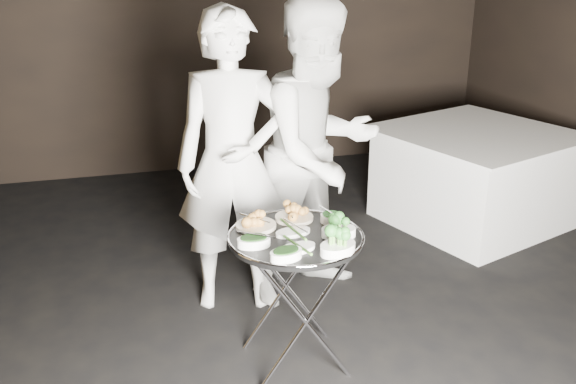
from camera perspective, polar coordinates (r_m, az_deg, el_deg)
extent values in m
cube|color=black|center=(3.71, 0.63, -14.94)|extent=(6.00, 7.00, 0.05)
cube|color=black|center=(6.51, -8.09, 14.91)|extent=(6.00, 0.05, 3.00)
cylinder|color=silver|center=(3.32, 1.60, -11.51)|extent=(0.51, 0.02, 0.75)
cylinder|color=silver|center=(3.32, 1.60, -11.51)|extent=(0.51, 0.02, 0.75)
cylinder|color=silver|center=(3.65, -0.19, -8.34)|extent=(0.51, 0.02, 0.75)
cylinder|color=silver|center=(3.65, -0.19, -8.34)|extent=(0.51, 0.02, 0.75)
cylinder|color=silver|center=(3.27, -2.97, -5.09)|extent=(0.02, 0.43, 0.02)
cylinder|color=silver|center=(3.38, 4.21, -4.25)|extent=(0.02, 0.43, 0.02)
cylinder|color=black|center=(3.30, 0.68, -4.14)|extent=(0.69, 0.69, 0.03)
torus|color=silver|center=(3.30, 0.68, -3.91)|extent=(0.71, 0.71, 0.02)
cylinder|color=beige|center=(3.40, -2.88, -3.00)|extent=(0.22, 0.22, 0.02)
cylinder|color=beige|center=(3.49, 0.55, -2.30)|extent=(0.21, 0.21, 0.02)
cylinder|color=white|center=(3.46, 3.85, -2.34)|extent=(0.12, 0.12, 0.04)
cylinder|color=silver|center=(3.38, -2.99, -2.31)|extent=(0.13, 0.17, 0.01)
cylinder|color=silver|center=(3.48, 0.54, -1.61)|extent=(0.08, 0.20, 0.01)
cylinder|color=silver|center=(3.45, 3.77, -1.80)|extent=(0.06, 0.20, 0.01)
cylinder|color=silver|center=(3.18, -2.88, -3.81)|extent=(0.17, 0.13, 0.01)
cylinder|color=silver|center=(3.30, 4.61, -2.97)|extent=(0.13, 0.17, 0.01)
cylinder|color=silver|center=(3.29, 0.64, -2.98)|extent=(0.08, 0.20, 0.01)
imported|color=silver|center=(3.89, -4.97, 2.55)|extent=(0.74, 0.55, 1.86)
imported|color=silver|center=(4.01, 2.82, 3.60)|extent=(1.14, 1.03, 1.92)
cube|color=white|center=(5.48, 16.15, 1.17)|extent=(1.21, 1.21, 0.76)
cube|color=white|center=(5.37, 16.56, 5.08)|extent=(1.36, 1.36, 0.02)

